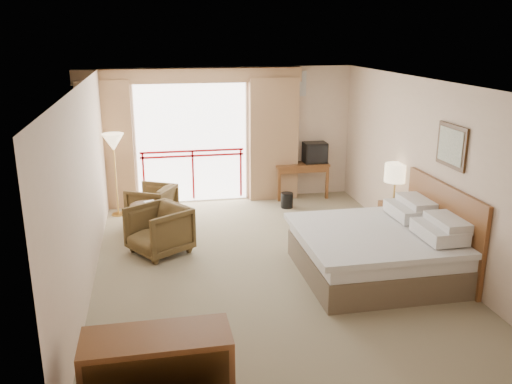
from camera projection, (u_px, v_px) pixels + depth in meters
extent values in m
plane|color=#7E7355|center=(267.00, 266.00, 8.11)|extent=(7.00, 7.00, 0.00)
plane|color=white|center=(268.00, 83.00, 7.34)|extent=(7.00, 7.00, 0.00)
plane|color=beige|center=(231.00, 135.00, 11.02)|extent=(5.00, 0.00, 5.00)
plane|color=beige|center=(358.00, 289.00, 4.44)|extent=(5.00, 0.00, 5.00)
plane|color=beige|center=(86.00, 188.00, 7.27)|extent=(0.00, 7.00, 7.00)
plane|color=beige|center=(429.00, 170.00, 8.19)|extent=(0.00, 7.00, 7.00)
plane|color=white|center=(192.00, 144.00, 10.90)|extent=(2.40, 0.00, 2.40)
cube|color=#A30E15|center=(192.00, 156.00, 10.95)|extent=(2.09, 0.03, 0.04)
cube|color=#A30E15|center=(192.00, 151.00, 10.92)|extent=(2.09, 0.03, 0.04)
cube|color=#A30E15|center=(144.00, 177.00, 10.88)|extent=(0.04, 0.03, 1.00)
cube|color=#A30E15|center=(193.00, 175.00, 11.06)|extent=(0.04, 0.03, 1.00)
cube|color=#A30E15|center=(241.00, 173.00, 11.25)|extent=(0.04, 0.03, 1.00)
cube|color=#966F4F|center=(107.00, 146.00, 10.45)|extent=(1.00, 0.26, 2.50)
cube|color=#966F4F|center=(273.00, 139.00, 11.06)|extent=(1.00, 0.26, 2.50)
cube|color=#966F4F|center=(190.00, 76.00, 10.42)|extent=(4.40, 0.22, 0.28)
cube|color=silver|center=(294.00, 84.00, 10.94)|extent=(0.50, 0.04, 0.50)
cube|color=brown|center=(375.00, 262.00, 7.76)|extent=(2.05, 2.00, 0.40)
cube|color=silver|center=(376.00, 242.00, 7.67)|extent=(2.01, 1.96, 0.22)
cube|color=silver|center=(373.00, 234.00, 7.63)|extent=(2.09, 2.06, 0.08)
cube|color=silver|center=(439.00, 232.00, 7.30)|extent=(0.50, 0.75, 0.18)
cube|color=silver|center=(409.00, 211.00, 8.15)|extent=(0.50, 0.75, 0.18)
cube|color=silver|center=(449.00, 223.00, 7.29)|extent=(0.40, 0.70, 0.14)
cube|color=silver|center=(417.00, 203.00, 8.14)|extent=(0.40, 0.70, 0.14)
cube|color=brown|center=(442.00, 228.00, 7.82)|extent=(0.06, 2.10, 1.30)
cube|color=black|center=(452.00, 146.00, 7.48)|extent=(0.03, 0.72, 0.60)
cube|color=silver|center=(450.00, 146.00, 7.47)|extent=(0.01, 0.60, 0.48)
cube|color=brown|center=(393.00, 219.00, 9.27)|extent=(0.41, 0.48, 0.57)
cylinder|color=tan|center=(394.00, 200.00, 9.22)|extent=(0.15, 0.15, 0.04)
cylinder|color=tan|center=(394.00, 189.00, 9.16)|extent=(0.03, 0.03, 0.40)
cylinder|color=#FFE5B2|center=(396.00, 173.00, 9.08)|extent=(0.37, 0.37, 0.31)
cube|color=black|center=(396.00, 204.00, 9.02)|extent=(0.19, 0.15, 0.09)
cube|color=brown|center=(301.00, 164.00, 11.30)|extent=(1.12, 0.54, 0.05)
cube|color=brown|center=(279.00, 185.00, 11.09)|extent=(0.06, 0.06, 0.69)
cube|color=brown|center=(327.00, 182.00, 11.28)|extent=(0.06, 0.06, 0.69)
cube|color=brown|center=(274.00, 179.00, 11.53)|extent=(0.06, 0.06, 0.69)
cube|color=brown|center=(320.00, 177.00, 11.72)|extent=(0.06, 0.06, 0.69)
cube|color=brown|center=(297.00, 175.00, 11.60)|extent=(1.03, 0.03, 0.51)
cube|color=brown|center=(304.00, 170.00, 11.10)|extent=(1.03, 0.03, 0.11)
cube|color=black|center=(315.00, 153.00, 11.29)|extent=(0.47, 0.36, 0.43)
cube|color=black|center=(317.00, 154.00, 11.12)|extent=(0.43, 0.02, 0.34)
cylinder|color=black|center=(285.00, 158.00, 11.20)|extent=(0.13, 0.13, 0.26)
cylinder|color=white|center=(292.00, 162.00, 11.20)|extent=(0.07, 0.07, 0.09)
cylinder|color=black|center=(287.00, 200.00, 10.74)|extent=(0.30, 0.30, 0.30)
imported|color=#45341C|center=(153.00, 222.00, 9.99)|extent=(1.01, 1.00, 0.69)
imported|color=#45341C|center=(160.00, 253.00, 8.59)|extent=(1.15, 1.14, 0.76)
cylinder|color=black|center=(146.00, 205.00, 9.13)|extent=(0.52, 0.52, 0.04)
cylinder|color=black|center=(147.00, 221.00, 9.20)|extent=(0.06, 0.06, 0.52)
cylinder|color=black|center=(148.00, 235.00, 9.28)|extent=(0.38, 0.38, 0.03)
imported|color=white|center=(146.00, 204.00, 9.12)|extent=(0.26, 0.29, 0.02)
cylinder|color=tan|center=(119.00, 214.00, 10.35)|extent=(0.26, 0.26, 0.03)
cylinder|color=tan|center=(116.00, 180.00, 10.16)|extent=(0.03, 0.03, 1.37)
cone|color=#FFE5B2|center=(113.00, 142.00, 9.95)|extent=(0.40, 0.40, 0.32)
cube|color=brown|center=(159.00, 378.00, 4.78)|extent=(1.30, 0.54, 0.86)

